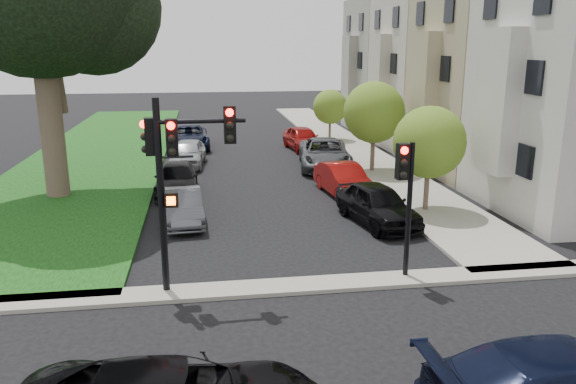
{
  "coord_description": "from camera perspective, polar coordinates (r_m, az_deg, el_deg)",
  "views": [
    {
      "loc": [
        -2.64,
        -12.35,
        6.62
      ],
      "look_at": [
        0.0,
        5.0,
        2.0
      ],
      "focal_mm": 35.0,
      "sensor_mm": 36.0,
      "label": 1
    }
  ],
  "objects": [
    {
      "name": "car_parked_6",
      "position": [
        26.07,
        -11.25,
        1.3
      ],
      "size": [
        2.03,
        4.75,
        1.37
      ],
      "primitive_type": "imported",
      "rotation": [
        0.0,
        0.0,
        0.02
      ],
      "color": "black",
      "rests_on": "ground"
    },
    {
      "name": "car_parked_0",
      "position": [
        21.53,
        9.05,
        -1.2
      ],
      "size": [
        2.62,
        4.78,
        1.54
      ],
      "primitive_type": "imported",
      "rotation": [
        0.0,
        0.0,
        0.18
      ],
      "color": "black",
      "rests_on": "ground"
    },
    {
      "name": "house_b",
      "position": [
        31.67,
        20.46,
        14.43
      ],
      "size": [
        7.7,
        7.55,
        15.97
      ],
      "color": "tan",
      "rests_on": "ground"
    },
    {
      "name": "car_parked_7",
      "position": [
        31.93,
        -10.14,
        3.92
      ],
      "size": [
        2.19,
        4.52,
        1.49
      ],
      "primitive_type": "imported",
      "rotation": [
        0.0,
        0.0,
        -0.1
      ],
      "color": "#999BA0",
      "rests_on": "ground"
    },
    {
      "name": "ground",
      "position": [
        14.26,
        3.1,
        -12.94
      ],
      "size": [
        140.0,
        140.0,
        0.0
      ],
      "primitive_type": "plane",
      "color": "black",
      "rests_on": "ground"
    },
    {
      "name": "small_tree_c",
      "position": [
        39.72,
        4.3,
        8.62
      ],
      "size": [
        2.41,
        2.41,
        3.61
      ],
      "color": "brown",
      "rests_on": "ground"
    },
    {
      "name": "car_parked_1",
      "position": [
        25.41,
        5.68,
        1.24
      ],
      "size": [
        2.02,
        4.49,
        1.43
      ],
      "primitive_type": "imported",
      "rotation": [
        0.0,
        0.0,
        0.12
      ],
      "color": "maroon",
      "rests_on": "ground"
    },
    {
      "name": "car_parked_8",
      "position": [
        37.51,
        -10.03,
        5.54
      ],
      "size": [
        2.76,
        5.55,
        1.51
      ],
      "primitive_type": "imported",
      "rotation": [
        0.0,
        0.0,
        0.05
      ],
      "color": "black",
      "rests_on": "ground"
    },
    {
      "name": "house_c",
      "position": [
        38.44,
        14.96,
        14.74
      ],
      "size": [
        7.7,
        7.55,
        15.97
      ],
      "color": "#B1A895",
      "rests_on": "ground"
    },
    {
      "name": "small_tree_b",
      "position": [
        29.82,
        8.74,
        8.0
      ],
      "size": [
        3.21,
        3.21,
        4.81
      ],
      "color": "brown",
      "rests_on": "ground"
    },
    {
      "name": "car_parked_2",
      "position": [
        30.95,
        3.74,
        3.89
      ],
      "size": [
        3.46,
        6.1,
        1.61
      ],
      "primitive_type": "imported",
      "rotation": [
        0.0,
        0.0,
        -0.14
      ],
      "color": "#3F4247",
      "rests_on": "ground"
    },
    {
      "name": "traffic_signal_main",
      "position": [
        14.9,
        -11.34,
        3.07
      ],
      "size": [
        2.6,
        0.67,
        5.33
      ],
      "color": "black",
      "rests_on": "ground"
    },
    {
      "name": "small_tree_a",
      "position": [
        22.97,
        14.17,
        4.91
      ],
      "size": [
        2.88,
        2.88,
        4.32
      ],
      "color": "brown",
      "rests_on": "ground"
    },
    {
      "name": "car_parked_5",
      "position": [
        21.72,
        -10.54,
        -1.49
      ],
      "size": [
        1.64,
        3.96,
        1.28
      ],
      "primitive_type": "imported",
      "rotation": [
        0.0,
        0.0,
        0.08
      ],
      "color": "#3F4247",
      "rests_on": "ground"
    },
    {
      "name": "grass_strip",
      "position": [
        37.48,
        -18.33,
        3.92
      ],
      "size": [
        8.0,
        44.0,
        0.12
      ],
      "primitive_type": "cube",
      "color": "black",
      "rests_on": "ground"
    },
    {
      "name": "sidewalk_cross",
      "position": [
        16.0,
        1.64,
        -9.47
      ],
      "size": [
        60.0,
        1.0,
        0.12
      ],
      "primitive_type": "cube",
      "color": "gray",
      "rests_on": "ground"
    },
    {
      "name": "traffic_signal_secondary",
      "position": [
        16.02,
        11.86,
        0.65
      ],
      "size": [
        0.52,
        0.42,
        4.02
      ],
      "color": "black",
      "rests_on": "ground"
    },
    {
      "name": "car_parked_3",
      "position": [
        36.43,
        1.5,
        5.49
      ],
      "size": [
        2.33,
        4.62,
        1.51
      ],
      "primitive_type": "imported",
      "rotation": [
        0.0,
        0.0,
        0.13
      ],
      "color": "maroon",
      "rests_on": "ground"
    },
    {
      "name": "sidewalk_right",
      "position": [
        38.11,
        5.76,
        4.77
      ],
      "size": [
        3.5,
        44.0,
        0.12
      ],
      "primitive_type": "cube",
      "color": "gray",
      "rests_on": "ground"
    },
    {
      "name": "house_d",
      "position": [
        45.43,
        11.12,
        14.89
      ],
      "size": [
        7.7,
        7.55,
        15.97
      ],
      "color": "slate",
      "rests_on": "ground"
    }
  ]
}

